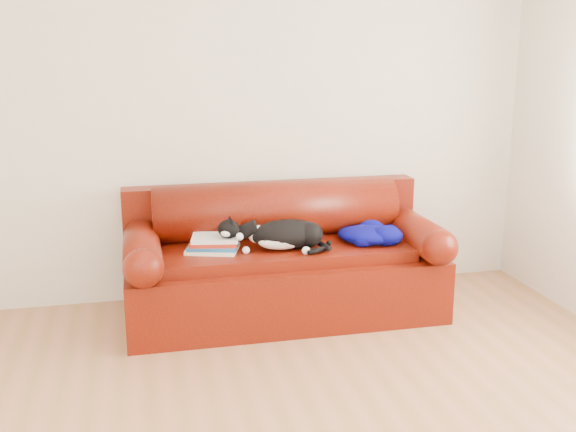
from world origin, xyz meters
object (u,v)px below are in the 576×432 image
sofa_base (283,281)px  cat (285,235)px  book_stack (214,244)px  blanket (369,234)px

sofa_base → cat: cat is taller
book_stack → cat: cat is taller
book_stack → sofa_base: bearing=6.1°
book_stack → blanket: size_ratio=0.84×
cat → blanket: (0.59, 0.03, -0.03)m
sofa_base → blanket: blanket is taller
book_stack → blanket: bearing=-1.9°
sofa_base → book_stack: bearing=-173.9°
sofa_base → book_stack: (-0.47, -0.05, 0.31)m
blanket → cat: bearing=-177.3°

